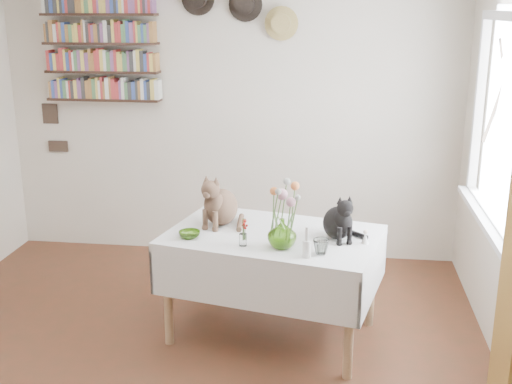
# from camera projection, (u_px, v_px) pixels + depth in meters

# --- Properties ---
(room) EXTENTS (4.08, 4.58, 2.58)m
(room) POSITION_uv_depth(u_px,v_px,m) (159.00, 186.00, 3.48)
(room) COLOR brown
(room) RESTS_ON ground
(window) EXTENTS (0.12, 1.52, 1.32)m
(window) POSITION_uv_depth(u_px,v_px,m) (503.00, 140.00, 3.95)
(window) COLOR white
(window) RESTS_ON room
(dining_table) EXTENTS (1.53, 1.16, 0.74)m
(dining_table) POSITION_uv_depth(u_px,v_px,m) (273.00, 259.00, 4.30)
(dining_table) COLOR white
(dining_table) RESTS_ON room
(tabby_cat) EXTENTS (0.34, 0.38, 0.38)m
(tabby_cat) POSITION_uv_depth(u_px,v_px,m) (221.00, 198.00, 4.40)
(tabby_cat) COLOR brown
(tabby_cat) RESTS_ON dining_table
(black_cat) EXTENTS (0.30, 0.33, 0.32)m
(black_cat) POSITION_uv_depth(u_px,v_px,m) (338.00, 214.00, 4.13)
(black_cat) COLOR black
(black_cat) RESTS_ON dining_table
(flower_vase) EXTENTS (0.23, 0.23, 0.19)m
(flower_vase) POSITION_uv_depth(u_px,v_px,m) (282.00, 233.00, 3.98)
(flower_vase) COLOR #7CB536
(flower_vase) RESTS_ON dining_table
(green_bowl) EXTENTS (0.15, 0.15, 0.04)m
(green_bowl) POSITION_uv_depth(u_px,v_px,m) (189.00, 235.00, 4.17)
(green_bowl) COLOR #7CB536
(green_bowl) RESTS_ON dining_table
(drinking_glass) EXTENTS (0.14, 0.14, 0.09)m
(drinking_glass) POSITION_uv_depth(u_px,v_px,m) (321.00, 247.00, 3.89)
(drinking_glass) COLOR white
(drinking_glass) RESTS_ON dining_table
(candlestick) EXTENTS (0.05, 0.05, 0.19)m
(candlestick) POSITION_uv_depth(u_px,v_px,m) (307.00, 247.00, 3.84)
(candlestick) COLOR white
(candlestick) RESTS_ON dining_table
(berry_jar) EXTENTS (0.05, 0.05, 0.20)m
(berry_jar) POSITION_uv_depth(u_px,v_px,m) (243.00, 233.00, 4.01)
(berry_jar) COLOR white
(berry_jar) RESTS_ON dining_table
(porcelain_figurine) EXTENTS (0.05, 0.05, 0.09)m
(porcelain_figurine) POSITION_uv_depth(u_px,v_px,m) (365.00, 237.00, 4.06)
(porcelain_figurine) COLOR white
(porcelain_figurine) RESTS_ON dining_table
(flower_bouquet) EXTENTS (0.17, 0.13, 0.39)m
(flower_bouquet) POSITION_uv_depth(u_px,v_px,m) (283.00, 195.00, 3.92)
(flower_bouquet) COLOR #4C7233
(flower_bouquet) RESTS_ON flower_vase
(bookshelf_unit) EXTENTS (1.00, 0.16, 0.91)m
(bookshelf_unit) POSITION_uv_depth(u_px,v_px,m) (101.00, 48.00, 5.51)
(bookshelf_unit) COLOR #311E15
(bookshelf_unit) RESTS_ON room
(wall_hats) EXTENTS (0.98, 0.09, 0.48)m
(wall_hats) POSITION_uv_depth(u_px,v_px,m) (241.00, 9.00, 5.29)
(wall_hats) COLOR black
(wall_hats) RESTS_ON room
(wall_art_plaques) EXTENTS (0.21, 0.02, 0.44)m
(wall_art_plaques) POSITION_uv_depth(u_px,v_px,m) (54.00, 127.00, 5.84)
(wall_art_plaques) COLOR #38281E
(wall_art_plaques) RESTS_ON room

